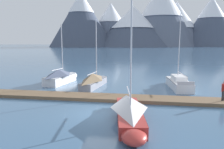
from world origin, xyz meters
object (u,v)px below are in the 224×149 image
object	(u,v)px
person_on_dock	(224,89)
sailboat_mid_dock_starboard	(130,110)
sailboat_second_berth	(61,76)
sailboat_mid_dock_port	(94,80)
sailboat_far_berth	(178,82)

from	to	relation	value
person_on_dock	sailboat_mid_dock_starboard	bearing A→B (deg)	-145.47
sailboat_mid_dock_starboard	person_on_dock	xyz separation A→B (m)	(7.56, 5.20, 0.53)
sailboat_second_berth	person_on_dock	xyz separation A→B (m)	(17.18, -6.50, 0.38)
sailboat_mid_dock_port	person_on_dock	world-z (taller)	sailboat_mid_dock_port
sailboat_mid_dock_starboard	sailboat_far_berth	size ratio (longest dim) A/B	0.98
person_on_dock	sailboat_far_berth	bearing A→B (deg)	115.17
sailboat_mid_dock_starboard	sailboat_far_berth	xyz separation A→B (m)	(4.68, 11.32, -0.13)
sailboat_mid_dock_port	sailboat_mid_dock_starboard	distance (m)	11.43
sailboat_second_berth	person_on_dock	distance (m)	18.37
sailboat_mid_dock_port	person_on_dock	bearing A→B (deg)	-22.13
sailboat_mid_dock_starboard	person_on_dock	distance (m)	9.19
sailboat_mid_dock_port	person_on_dock	xyz separation A→B (m)	(12.53, -5.10, 0.46)
sailboat_second_berth	person_on_dock	world-z (taller)	sailboat_second_berth
sailboat_second_berth	person_on_dock	size ratio (longest dim) A/B	4.39
sailboat_second_berth	sailboat_mid_dock_starboard	world-z (taller)	sailboat_mid_dock_starboard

